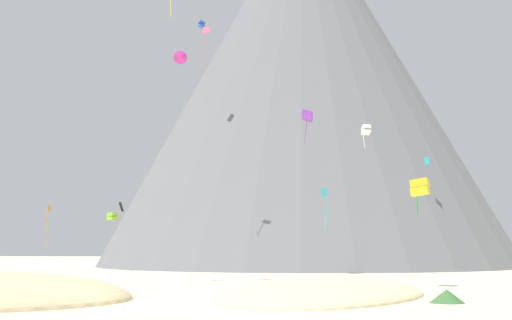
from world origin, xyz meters
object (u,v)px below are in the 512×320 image
Objects in this scene: kite_cyan_low at (325,200)px; kite_teal_mid at (427,161)px; kite_blue_high at (201,24)px; kite_orange_low at (48,216)px; kite_yellow_low at (420,187)px; kite_violet_mid at (307,116)px; kite_rainbow_high at (206,37)px; bush_ridge_crest at (29,285)px; bush_far_right at (447,296)px; bush_near_left at (9,282)px; kite_white_mid at (366,130)px; bush_far_left at (266,293)px; kite_magenta_mid at (180,57)px; kite_black_low at (121,207)px; kite_lime_low at (112,216)px; rock_massif at (300,85)px.

kite_teal_mid is at bearing -83.20° from kite_cyan_low.
kite_orange_low is (-17.26, -12.16, -28.79)m from kite_blue_high.
kite_violet_mid is at bearing 39.21° from kite_yellow_low.
kite_rainbow_high is 17.04m from kite_violet_mid.
kite_yellow_low is (28.77, 9.41, 7.56)m from bush_ridge_crest.
kite_yellow_low is at bearing 18.11° from bush_ridge_crest.
kite_cyan_low is at bearing 102.73° from bush_far_right.
kite_orange_low reaches higher than bush_near_left.
kite_white_mid is 0.49× the size of kite_rainbow_high.
bush_far_left is at bearing 164.17° from kite_rainbow_high.
kite_blue_high is at bearing 120.31° from kite_white_mid.
kite_black_low is at bearing 115.05° from kite_magenta_mid.
kite_blue_high is 0.40× the size of kite_yellow_low.
kite_orange_low is (-42.93, 26.90, -0.96)m from kite_yellow_low.
kite_blue_high reaches higher than kite_orange_low.
kite_yellow_low is 39.64m from kite_teal_mid.
kite_cyan_low is 9.69m from kite_white_mid.
bush_far_right is 0.47× the size of kite_cyan_low.
kite_magenta_mid is (13.42, -19.47, 16.35)m from kite_lime_low.
kite_white_mid is 0.85× the size of kite_yellow_low.
bush_far_right is at bearing -9.89° from bush_far_left.
bush_near_left is 0.50× the size of kite_orange_low.
kite_lime_low is 9.30m from kite_black_low.
kite_white_mid is (8.91, -46.84, -16.66)m from rock_massif.
kite_cyan_low is (4.32, -50.03, -24.58)m from rock_massif.
kite_lime_low is at bearing 70.60° from kite_teal_mid.
kite_white_mid reaches higher than bush_far_right.
kite_teal_mid is (29.52, 24.37, -8.68)m from kite_magenta_mid.
kite_magenta_mid is (-11.14, -50.80, -8.96)m from rock_massif.
bush_near_left is 0.02× the size of rock_massif.
kite_white_mid is (-2.37, 33.98, 15.62)m from bush_far_right.
bush_near_left is 30.65m from kite_magenta_mid.
kite_magenta_mid is at bearing 40.43° from kite_cyan_low.
kite_white_mid is 41.66m from kite_orange_low.
kite_lime_low is (-35.84, 49.48, 6.97)m from bush_far_right.
bush_far_left is 0.44× the size of kite_violet_mid.
kite_orange_low is at bearing -129.02° from rock_massif.
kite_blue_high reaches higher than kite_black_low.
kite_violet_mid is 25.46m from kite_black_low.
kite_teal_mid is at bearing 7.10° from kite_yellow_low.
bush_far_left is 19.64m from kite_yellow_low.
kite_white_mid reaches higher than kite_teal_mid.
kite_lime_low is at bearing 108.59° from kite_magenta_mid.
kite_blue_high is (-17.89, 24.15, 27.79)m from kite_cyan_low.
rock_massif is at bearing 26.91° from kite_yellow_low.
rock_massif is at bearing -64.50° from kite_blue_high.
bush_near_left is at bearing -107.38° from rock_massif.
kite_rainbow_high is (-10.50, -39.21, -3.08)m from rock_massif.
kite_cyan_low is at bearing 179.70° from kite_blue_high.
kite_lime_low is (-24.56, -31.34, -25.31)m from rock_massif.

